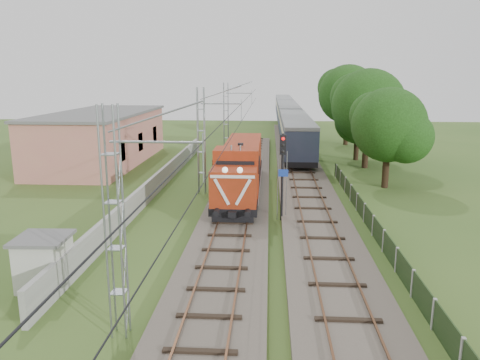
# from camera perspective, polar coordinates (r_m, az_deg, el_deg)

# --- Properties ---
(ground) EXTENTS (140.00, 140.00, 0.00)m
(ground) POSITION_cam_1_polar(r_m,az_deg,el_deg) (24.29, -1.59, -8.74)
(ground) COLOR #385821
(ground) RESTS_ON ground
(track_main) EXTENTS (4.20, 70.00, 0.45)m
(track_main) POSITION_cam_1_polar(r_m,az_deg,el_deg) (30.84, -0.42, -3.67)
(track_main) COLOR #6B6054
(track_main) RESTS_ON ground
(track_side) EXTENTS (4.20, 80.00, 0.45)m
(track_side) POSITION_cam_1_polar(r_m,az_deg,el_deg) (43.49, 7.39, 1.08)
(track_side) COLOR #6B6054
(track_side) RESTS_ON ground
(catenary) EXTENTS (3.31, 70.00, 8.00)m
(catenary) POSITION_cam_1_polar(r_m,az_deg,el_deg) (35.21, -4.66, 4.79)
(catenary) COLOR gray
(catenary) RESTS_ON ground
(boundary_wall) EXTENTS (0.25, 40.00, 1.50)m
(boundary_wall) POSITION_cam_1_polar(r_m,az_deg,el_deg) (36.48, -10.09, -0.36)
(boundary_wall) COLOR #9E9E99
(boundary_wall) RESTS_ON ground
(station_building) EXTENTS (8.40, 20.40, 5.22)m
(station_building) POSITION_cam_1_polar(r_m,az_deg,el_deg) (49.94, -16.48, 5.02)
(station_building) COLOR #BC6A65
(station_building) RESTS_ON ground
(fence) EXTENTS (0.12, 32.00, 1.20)m
(fence) POSITION_cam_1_polar(r_m,az_deg,el_deg) (27.46, 15.94, -5.34)
(fence) COLOR black
(fence) RESTS_ON ground
(locomotive) EXTENTS (2.86, 16.32, 4.15)m
(locomotive) POSITION_cam_1_polar(r_m,az_deg,el_deg) (34.82, 0.11, 1.59)
(locomotive) COLOR black
(locomotive) RESTS_ON ground
(coach_rake) EXTENTS (3.15, 70.22, 3.64)m
(coach_rake) POSITION_cam_1_polar(r_m,az_deg,el_deg) (77.05, 5.84, 7.99)
(coach_rake) COLOR black
(coach_rake) RESTS_ON ground
(signal_post) EXTENTS (0.60, 0.47, 5.43)m
(signal_post) POSITION_cam_1_polar(r_m,az_deg,el_deg) (28.43, 5.22, 2.23)
(signal_post) COLOR black
(signal_post) RESTS_ON ground
(relay_hut) EXTENTS (2.26, 2.26, 2.24)m
(relay_hut) POSITION_cam_1_polar(r_m,az_deg,el_deg) (21.81, -22.78, -9.15)
(relay_hut) COLOR beige
(relay_hut) RESTS_ON ground
(tree_a) EXTENTS (6.14, 5.85, 7.96)m
(tree_a) POSITION_cam_1_polar(r_m,az_deg,el_deg) (38.63, 17.79, 6.30)
(tree_a) COLOR #352015
(tree_a) RESTS_ON ground
(tree_b) EXTENTS (7.33, 6.98, 9.50)m
(tree_b) POSITION_cam_1_polar(r_m,az_deg,el_deg) (46.50, 15.47, 8.63)
(tree_b) COLOR #352015
(tree_b) RESTS_ON ground
(tree_c) EXTENTS (5.12, 4.87, 6.63)m
(tree_c) POSITION_cam_1_polar(r_m,az_deg,el_deg) (50.87, 14.23, 6.98)
(tree_c) COLOR #352015
(tree_c) RESTS_ON ground
(tree_d) EXTENTS (7.85, 7.48, 10.18)m
(tree_d) POSITION_cam_1_polar(r_m,az_deg,el_deg) (61.84, 13.10, 10.06)
(tree_d) COLOR #352015
(tree_d) RESTS_ON ground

